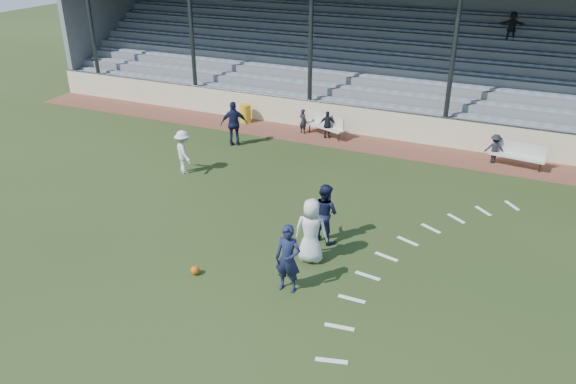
# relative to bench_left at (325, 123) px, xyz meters

# --- Properties ---
(ground) EXTENTS (90.00, 90.00, 0.00)m
(ground) POSITION_rel_bench_left_xyz_m (1.89, -10.74, -0.58)
(ground) COLOR #253516
(ground) RESTS_ON ground
(cinder_track) EXTENTS (34.00, 2.00, 0.02)m
(cinder_track) POSITION_rel_bench_left_xyz_m (1.89, -0.24, -0.57)
(cinder_track) COLOR brown
(cinder_track) RESTS_ON ground
(retaining_wall) EXTENTS (34.00, 0.18, 1.20)m
(retaining_wall) POSITION_rel_bench_left_xyz_m (1.89, 0.81, 0.02)
(retaining_wall) COLOR beige
(retaining_wall) RESTS_ON ground
(bench_left) EXTENTS (2.01, 1.16, 0.95)m
(bench_left) POSITION_rel_bench_left_xyz_m (0.00, 0.00, 0.00)
(bench_left) COLOR beige
(bench_left) RESTS_ON cinder_track
(bench_right) EXTENTS (2.03, 0.69, 0.95)m
(bench_right) POSITION_rel_bench_left_xyz_m (7.87, -0.26, 0.00)
(bench_right) COLOR beige
(bench_right) RESTS_ON cinder_track
(trash_bin) EXTENTS (0.52, 0.52, 0.83)m
(trash_bin) POSITION_rel_bench_left_xyz_m (-4.02, 0.21, -0.15)
(trash_bin) COLOR gold
(trash_bin) RESTS_ON cinder_track
(football) EXTENTS (0.24, 0.24, 0.24)m
(football) POSITION_rel_bench_left_xyz_m (0.58, -11.38, -0.46)
(football) COLOR #C3530B
(football) RESTS_ON ground
(player_white_lead) EXTENTS (0.99, 0.73, 1.87)m
(player_white_lead) POSITION_rel_bench_left_xyz_m (3.14, -9.50, 0.35)
(player_white_lead) COLOR silver
(player_white_lead) RESTS_ON ground
(player_navy_lead) EXTENTS (0.69, 0.47, 1.84)m
(player_navy_lead) POSITION_rel_bench_left_xyz_m (3.12, -11.00, 0.33)
(player_navy_lead) COLOR #141939
(player_navy_lead) RESTS_ON ground
(player_navy_mid) EXTENTS (1.06, 0.96, 1.79)m
(player_navy_mid) POSITION_rel_bench_left_xyz_m (3.08, -8.30, 0.31)
(player_navy_mid) COLOR #141939
(player_navy_mid) RESTS_ON ground
(player_white_wing) EXTENTS (1.21, 1.13, 1.64)m
(player_white_wing) POSITION_rel_bench_left_xyz_m (-3.39, -5.81, 0.23)
(player_white_wing) COLOR silver
(player_white_wing) RESTS_ON ground
(player_navy_wing) EXTENTS (1.18, 0.93, 1.87)m
(player_navy_wing) POSITION_rel_bench_left_xyz_m (-3.06, -2.56, 0.35)
(player_navy_wing) COLOR #141939
(player_navy_wing) RESTS_ON ground
(sub_left_near) EXTENTS (0.47, 0.38, 1.09)m
(sub_left_near) POSITION_rel_bench_left_xyz_m (-1.00, -0.09, -0.02)
(sub_left_near) COLOR black
(sub_left_near) RESTS_ON cinder_track
(sub_left_far) EXTENTS (0.76, 0.53, 1.19)m
(sub_left_far) POSITION_rel_bench_left_xyz_m (0.20, -0.24, 0.03)
(sub_left_far) COLOR black
(sub_left_far) RESTS_ON cinder_track
(sub_right) EXTENTS (0.79, 0.52, 1.14)m
(sub_right) POSITION_rel_bench_left_xyz_m (7.03, -0.17, 0.01)
(sub_right) COLOR black
(sub_right) RESTS_ON cinder_track
(grandstand) EXTENTS (34.60, 9.00, 6.61)m
(grandstand) POSITION_rel_bench_left_xyz_m (1.90, 5.52, 1.62)
(grandstand) COLOR slate
(grandstand) RESTS_ON ground
(penalty_arc) EXTENTS (3.89, 14.63, 0.01)m
(penalty_arc) POSITION_rel_bench_left_xyz_m (6.02, -10.74, -0.58)
(penalty_arc) COLOR white
(penalty_arc) RESTS_ON ground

